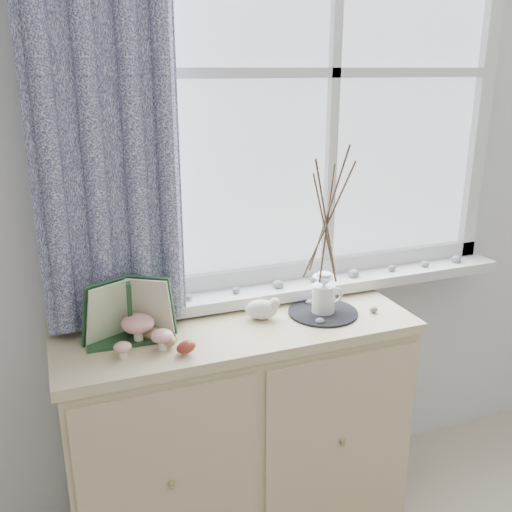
# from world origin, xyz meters

# --- Properties ---
(sideboard) EXTENTS (1.20, 0.45, 0.85)m
(sideboard) POSITION_xyz_m (-0.15, 1.75, 0.43)
(sideboard) COLOR #C8B88C
(sideboard) RESTS_ON ground
(botanical_book) EXTENTS (0.32, 0.15, 0.22)m
(botanical_book) POSITION_xyz_m (-0.50, 1.73, 0.96)
(botanical_book) COLOR #1D3D23
(botanical_book) RESTS_ON sideboard
(toadstool_cluster) EXTENTS (0.18, 0.16, 0.10)m
(toadstool_cluster) POSITION_xyz_m (-0.47, 1.71, 0.91)
(toadstool_cluster) COLOR white
(toadstool_cluster) RESTS_ON sideboard
(wooden_eggs) EXTENTS (0.13, 0.17, 0.06)m
(wooden_eggs) POSITION_xyz_m (-0.40, 1.67, 0.87)
(wooden_eggs) COLOR tan
(wooden_eggs) RESTS_ON sideboard
(songbird_figurine) EXTENTS (0.16, 0.12, 0.08)m
(songbird_figurine) POSITION_xyz_m (-0.06, 1.77, 0.89)
(songbird_figurine) COLOR white
(songbird_figurine) RESTS_ON sideboard
(crocheted_doily) EXTENTS (0.24, 0.24, 0.01)m
(crocheted_doily) POSITION_xyz_m (0.16, 1.73, 0.85)
(crocheted_doily) COLOR black
(crocheted_doily) RESTS_ON sideboard
(twig_pitcher) EXTENTS (0.23, 0.23, 0.60)m
(twig_pitcher) POSITION_xyz_m (0.16, 1.73, 1.20)
(twig_pitcher) COLOR silver
(twig_pitcher) RESTS_ON crocheted_doily
(sideboard_pebbles) EXTENTS (0.25, 0.19, 0.02)m
(sideboard_pebbles) POSITION_xyz_m (0.20, 1.71, 0.86)
(sideboard_pebbles) COLOR gray
(sideboard_pebbles) RESTS_ON sideboard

